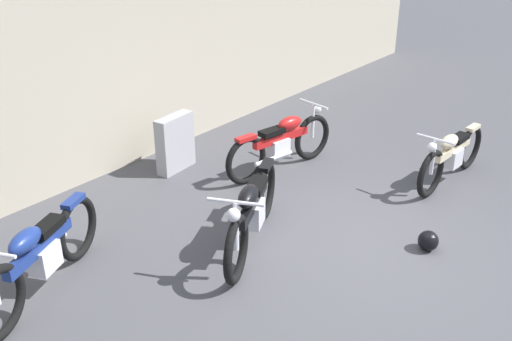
% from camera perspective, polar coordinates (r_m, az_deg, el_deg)
% --- Properties ---
extents(ground_plane, '(40.00, 40.00, 0.00)m').
position_cam_1_polar(ground_plane, '(6.96, 9.83, -7.45)').
color(ground_plane, '#47474C').
extents(building_wall, '(18.00, 0.30, 3.36)m').
position_cam_1_polar(building_wall, '(8.77, -13.47, 11.15)').
color(building_wall, '#B2A893').
rests_on(building_wall, ground_plane).
extents(stone_marker, '(0.68, 0.26, 0.85)m').
position_cam_1_polar(stone_marker, '(8.67, -8.00, 2.71)').
color(stone_marker, '#9E9EA3').
rests_on(stone_marker, ground_plane).
extents(helmet, '(0.24, 0.24, 0.24)m').
position_cam_1_polar(helmet, '(7.04, 16.68, -6.68)').
color(helmet, black).
rests_on(helmet, ground_plane).
extents(motorcycle_red, '(2.04, 0.65, 0.93)m').
position_cam_1_polar(motorcycle_red, '(8.55, 2.56, 2.75)').
color(motorcycle_red, black).
rests_on(motorcycle_red, ground_plane).
extents(motorcycle_cream, '(1.93, 0.54, 0.87)m').
position_cam_1_polar(motorcycle_cream, '(8.66, 18.77, 1.44)').
color(motorcycle_cream, black).
rests_on(motorcycle_cream, ground_plane).
extents(motorcycle_black, '(2.00, 1.06, 0.97)m').
position_cam_1_polar(motorcycle_black, '(6.64, -0.41, -4.08)').
color(motorcycle_black, black).
rests_on(motorcycle_black, ground_plane).
extents(motorcycle_blue, '(1.98, 1.02, 0.95)m').
position_cam_1_polar(motorcycle_blue, '(6.27, -20.65, -7.92)').
color(motorcycle_blue, black).
rests_on(motorcycle_blue, ground_plane).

